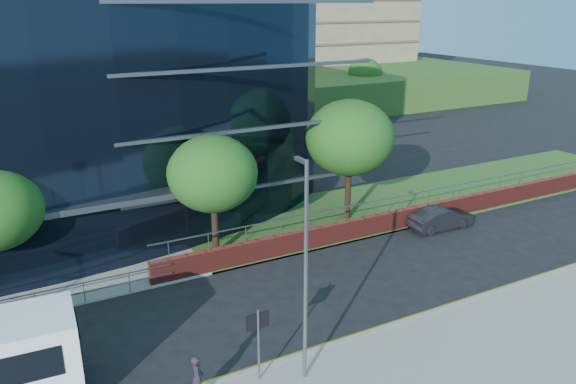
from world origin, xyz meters
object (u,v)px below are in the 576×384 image
parked_car (441,218)px  pedestrian (198,377)px  tree_far_d (350,138)px  tree_dist_e (257,80)px  tree_far_c (213,174)px  tree_dist_f (365,73)px  streetlight_east (305,267)px  street_sign (258,330)px

parked_car → pedestrian: pedestrian is taller
tree_far_d → tree_dist_e: (8.00, 30.00, -0.65)m
tree_far_c → tree_dist_f: tree_far_c is taller
streetlight_east → parked_car: (14.09, 8.36, -3.77)m
tree_dist_f → tree_dist_e: bearing=-172.9°
street_sign → parked_car: (15.59, 7.77, -1.48)m
tree_far_d → tree_dist_e: 31.06m
street_sign → pedestrian: size_ratio=1.73×
street_sign → streetlight_east: (1.50, -0.59, 2.29)m
tree_dist_e → streetlight_east: size_ratio=0.81×
tree_dist_e → tree_far_d: bearing=-104.9°
street_sign → tree_dist_e: 45.99m
tree_dist_e → streetlight_east: bearing=-113.1°
tree_far_d → streetlight_east: streetlight_east is taller
street_sign → parked_car: bearing=26.5°
tree_dist_e → tree_dist_f: (16.00, 2.00, -0.33)m
street_sign → tree_far_c: tree_far_c is taller
tree_far_d → streetlight_east: bearing=-129.4°
parked_car → tree_far_d: bearing=48.8°
tree_far_c → parked_car: tree_far_c is taller
street_sign → tree_dist_e: (19.50, 41.59, 2.39)m
tree_dist_e → pedestrian: bearing=-117.6°
tree_far_d → parked_car: (4.09, -3.82, -4.52)m
street_sign → tree_dist_f: tree_dist_f is taller
tree_dist_f → parked_car: 41.13m
tree_far_d → streetlight_east: 15.77m
street_sign → tree_far_c: 11.14m
tree_dist_f → pedestrian: tree_dist_f is taller
tree_far_c → pedestrian: (-4.71, -10.50, -3.58)m
tree_dist_f → streetlight_east: bearing=-127.6°
street_sign → tree_far_d: 16.61m
tree_far_c → pedestrian: size_ratio=4.03×
tree_dist_e → parked_car: tree_dist_e is taller
tree_far_c → tree_far_d: (9.00, 1.00, 0.65)m
tree_far_d → street_sign: bearing=-134.8°
streetlight_east → pedestrian: 5.13m
tree_far_d → tree_dist_f: (24.00, 32.00, -0.98)m
streetlight_east → tree_far_d: bearing=50.6°
tree_far_d → parked_car: size_ratio=1.84×
tree_far_d → pedestrian: size_ratio=4.61×
tree_dist_e → street_sign: bearing=-115.1°
tree_far_c → streetlight_east: size_ratio=0.81×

